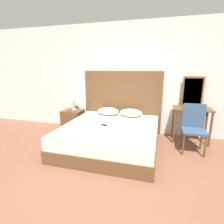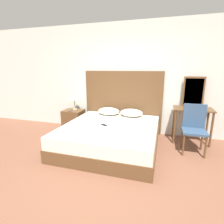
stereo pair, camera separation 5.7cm
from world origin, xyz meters
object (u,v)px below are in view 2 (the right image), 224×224
Objects in this scene: table_lamp at (74,98)px; bed at (111,136)px; phone_on_bed at (104,125)px; phone_on_nightstand at (71,111)px; nightstand at (74,120)px; vanity_desk at (192,115)px; chair at (194,126)px.

bed is at bearing -33.67° from table_lamp.
phone_on_nightstand is at bearing 148.88° from phone_on_bed.
nightstand is at bearing 149.28° from bed.
nightstand reaches higher than phone_on_bed.
chair reaches higher than vanity_desk.
phone_on_bed is 1.03× the size of phone_on_nightstand.
phone_on_nightstand reaches higher than nightstand.
table_lamp is at bearing 178.39° from vanity_desk.
phone_on_bed is 0.17× the size of chair.
nightstand reaches higher than bed.
bed is 1.65m from table_lamp.
vanity_desk reaches higher than nightstand.
bed is 0.28m from phone_on_bed.
nightstand is at bearing -179.89° from vanity_desk.
vanity_desk is at bearing 0.11° from nightstand.
phone_on_nightstand is (-0.02, -0.20, -0.32)m from table_lamp.
phone_on_nightstand is 0.17× the size of chair.
phone_on_bed is 1.51m from table_lamp.
chair reaches higher than nightstand.
vanity_desk is at bearing -1.61° from table_lamp.
phone_on_bed is at bearing -168.62° from chair.
vanity_desk is at bearing 87.41° from chair.
table_lamp is 0.51× the size of vanity_desk.
phone_on_bed is 0.40× the size of table_lamp.
bed is 1.48m from phone_on_nightstand.
table_lamp is 2.93m from vanity_desk.
bed is 2.15× the size of chair.
phone_on_nightstand is at bearing -96.02° from table_lamp.
bed is at bearing -30.72° from nightstand.
phone_on_bed is at bearing -38.15° from table_lamp.
phone_on_bed is 1.37m from phone_on_nightstand.
nightstand is (-1.28, 0.76, 0.03)m from bed.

